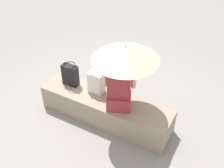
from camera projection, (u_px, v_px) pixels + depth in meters
name	position (u px, v px, depth m)	size (l,w,h in m)	color
ground_plane	(106.00, 118.00, 4.59)	(14.00, 14.00, 0.00)	gray
stone_bench	(106.00, 109.00, 4.46)	(2.10, 0.53, 0.42)	gray
person_seated	(119.00, 86.00, 3.96)	(0.51, 0.39, 0.90)	#992D38
parasol	(126.00, 53.00, 3.66)	(0.91, 0.91, 1.04)	#B7B7BC
handbag_black	(96.00, 82.00, 4.36)	(0.24, 0.18, 0.37)	silver
tote_bag_canvas	(70.00, 75.00, 4.51)	(0.26, 0.19, 0.38)	black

